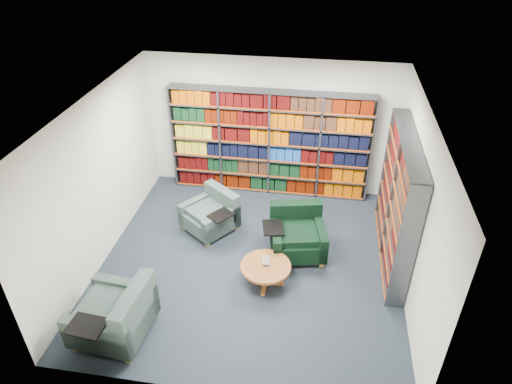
# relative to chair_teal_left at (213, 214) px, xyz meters

# --- Properties ---
(room_shell) EXTENTS (5.02, 5.02, 2.82)m
(room_shell) POSITION_rel_chair_teal_left_xyz_m (0.85, -0.85, 1.09)
(room_shell) COLOR black
(room_shell) RESTS_ON ground
(bookshelf_back) EXTENTS (4.00, 0.28, 2.20)m
(bookshelf_back) POSITION_rel_chair_teal_left_xyz_m (0.85, 1.49, 0.79)
(bookshelf_back) COLOR #47494F
(bookshelf_back) RESTS_ON ground
(bookshelf_right) EXTENTS (0.28, 2.50, 2.20)m
(bookshelf_right) POSITION_rel_chair_teal_left_xyz_m (3.19, -0.25, 0.79)
(bookshelf_right) COLOR #47494F
(bookshelf_right) RESTS_ON ground
(chair_teal_left) EXTENTS (1.17, 1.17, 0.76)m
(chair_teal_left) POSITION_rel_chair_teal_left_xyz_m (0.00, 0.00, 0.00)
(chair_teal_left) COLOR #06323E
(chair_teal_left) RESTS_ON ground
(chair_green_right) EXTENTS (1.17, 1.08, 0.83)m
(chair_green_right) POSITION_rel_chair_teal_left_xyz_m (1.59, -0.39, 0.03)
(chair_green_right) COLOR black
(chair_green_right) RESTS_ON ground
(chair_teal_front) EXTENTS (1.06, 1.19, 0.89)m
(chair_teal_front) POSITION_rel_chair_teal_left_xyz_m (-0.71, -2.66, 0.05)
(chair_teal_front) COLOR #06323E
(chair_teal_front) RESTS_ON ground
(coffee_table) EXTENTS (0.81, 0.81, 0.57)m
(coffee_table) POSITION_rel_chair_teal_left_xyz_m (1.18, -1.32, -0.00)
(coffee_table) COLOR #9E5722
(coffee_table) RESTS_ON ground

